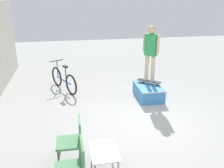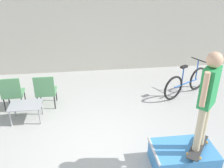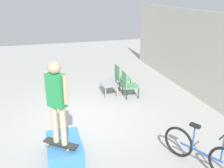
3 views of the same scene
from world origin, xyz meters
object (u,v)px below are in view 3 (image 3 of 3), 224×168
(patio_chair_right, at_px, (128,84))
(skateboard_on_ramp, at_px, (61,143))
(patio_chair_left, at_px, (121,76))
(bicycle, at_px, (201,151))
(skate_ramp_box, at_px, (64,148))
(person_skater, at_px, (57,97))
(coffee_table, at_px, (109,85))

(patio_chair_right, bearing_deg, skateboard_on_ramp, 140.22)
(patio_chair_left, bearing_deg, bicycle, -179.14)
(patio_chair_left, bearing_deg, skate_ramp_box, 143.51)
(person_skater, distance_m, patio_chair_right, 4.18)
(skate_ramp_box, xyz_separation_m, patio_chair_left, (-3.69, 2.55, 0.31))
(skateboard_on_ramp, height_order, patio_chair_right, patio_chair_right)
(skateboard_on_ramp, distance_m, patio_chair_left, 4.71)
(patio_chair_right, bearing_deg, patio_chair_left, 0.94)
(patio_chair_left, relative_size, patio_chair_right, 1.00)
(skateboard_on_ramp, height_order, person_skater, person_skater)
(skateboard_on_ramp, xyz_separation_m, patio_chair_left, (-3.91, 2.63, 0.02))
(coffee_table, bearing_deg, bicycle, 10.41)
(skate_ramp_box, distance_m, bicycle, 3.02)
(bicycle, bearing_deg, patio_chair_left, 154.66)
(skateboard_on_ramp, distance_m, bicycle, 3.02)
(skateboard_on_ramp, relative_size, bicycle, 0.47)
(skate_ramp_box, relative_size, bicycle, 0.74)
(person_skater, height_order, patio_chair_left, person_skater)
(coffee_table, bearing_deg, person_skater, -30.43)
(bicycle, bearing_deg, skate_ramp_box, -140.93)
(skateboard_on_ramp, relative_size, coffee_table, 0.97)
(patio_chair_right, distance_m, bicycle, 4.02)
(patio_chair_left, bearing_deg, coffee_table, 124.19)
(coffee_table, distance_m, patio_chair_left, 0.74)
(skate_ramp_box, height_order, skateboard_on_ramp, skateboard_on_ramp)
(patio_chair_left, distance_m, patio_chair_right, 0.85)
(skateboard_on_ramp, distance_m, coffee_table, 4.04)
(patio_chair_right, bearing_deg, coffee_table, 54.79)
(skate_ramp_box, bearing_deg, patio_chair_right, 138.05)
(skate_ramp_box, bearing_deg, bicycle, 67.12)
(patio_chair_right, relative_size, bicycle, 0.59)
(coffee_table, distance_m, bicycle, 4.51)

